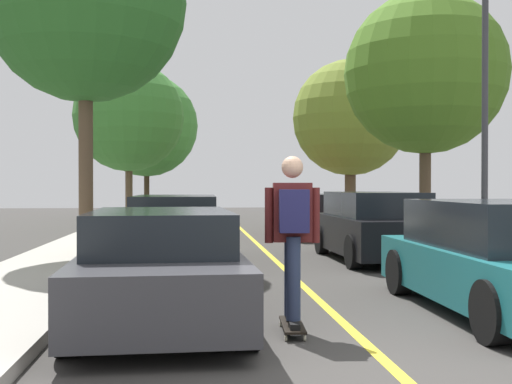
% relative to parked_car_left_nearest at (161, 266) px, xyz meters
% --- Properties ---
extents(ground, '(80.00, 80.00, 0.00)m').
position_rel_parked_car_left_nearest_xyz_m(ground, '(2.06, -2.24, -0.62)').
color(ground, '#3D3A38').
extents(center_line, '(0.12, 39.20, 0.01)m').
position_rel_parked_car_left_nearest_xyz_m(center_line, '(2.06, 1.76, -0.62)').
color(center_line, gold).
rests_on(center_line, ground).
extents(parked_car_left_nearest, '(1.98, 4.48, 1.27)m').
position_rel_parked_car_left_nearest_xyz_m(parked_car_left_nearest, '(0.00, 0.00, 0.00)').
color(parked_car_left_nearest, '#38383D').
rests_on(parked_car_left_nearest, ground).
extents(parked_car_left_near, '(1.98, 4.57, 1.35)m').
position_rel_parked_car_left_nearest_xyz_m(parked_car_left_near, '(0.00, 5.53, 0.05)').
color(parked_car_left_near, '#BCAD89').
rests_on(parked_car_left_near, ground).
extents(parked_car_right_nearest, '(1.90, 4.37, 1.37)m').
position_rel_parked_car_left_nearest_xyz_m(parked_car_right_nearest, '(4.11, 0.03, 0.04)').
color(parked_car_right_nearest, '#196066').
rests_on(parked_car_right_nearest, ground).
extents(parked_car_right_near, '(1.93, 4.13, 1.42)m').
position_rel_parked_car_left_nearest_xyz_m(parked_car_right_near, '(4.11, 5.66, 0.08)').
color(parked_car_right_near, black).
rests_on(parked_car_right_near, ground).
extents(parked_car_right_far, '(2.07, 4.23, 1.30)m').
position_rel_parked_car_left_nearest_xyz_m(parked_car_right_far, '(4.11, 11.81, 0.02)').
color(parked_car_right_far, maroon).
rests_on(parked_car_right_far, ground).
extents(street_tree_left_nearest, '(4.08, 4.08, 7.18)m').
position_rel_parked_car_left_nearest_xyz_m(street_tree_left_nearest, '(-1.80, 5.94, 4.64)').
color(street_tree_left_nearest, brown).
rests_on(street_tree_left_nearest, sidewalk_left).
extents(street_tree_left_near, '(3.72, 3.72, 5.60)m').
position_rel_parked_car_left_nearest_xyz_m(street_tree_left_near, '(-1.80, 14.82, 3.25)').
color(street_tree_left_near, brown).
rests_on(street_tree_left_near, sidewalk_left).
extents(street_tree_left_far, '(4.76, 4.76, 6.57)m').
position_rel_parked_car_left_nearest_xyz_m(street_tree_left_far, '(-1.80, 23.24, 3.71)').
color(street_tree_left_far, '#3D2D1E').
rests_on(street_tree_left_far, sidewalk_left).
extents(street_tree_right_nearest, '(3.88, 3.88, 6.05)m').
position_rel_parked_car_left_nearest_xyz_m(street_tree_right_nearest, '(5.92, 7.66, 3.61)').
color(street_tree_right_nearest, brown).
rests_on(street_tree_right_nearest, sidewalk_right).
extents(street_tree_right_near, '(4.11, 4.11, 5.87)m').
position_rel_parked_car_left_nearest_xyz_m(street_tree_right_near, '(5.92, 15.19, 3.31)').
color(street_tree_right_near, brown).
rests_on(street_tree_right_near, sidewalk_right).
extents(streetlamp, '(0.36, 0.24, 5.85)m').
position_rel_parked_car_left_nearest_xyz_m(streetlamp, '(5.86, 4.32, 2.85)').
color(streetlamp, '#38383D').
rests_on(streetlamp, sidewalk_right).
extents(skateboard, '(0.27, 0.85, 0.10)m').
position_rel_parked_car_left_nearest_xyz_m(skateboard, '(1.40, -0.79, -0.54)').
color(skateboard, black).
rests_on(skateboard, ground).
extents(skateboarder, '(0.58, 0.70, 1.76)m').
position_rel_parked_car_left_nearest_xyz_m(skateboarder, '(1.40, -0.82, 0.48)').
color(skateboarder, black).
rests_on(skateboarder, skateboard).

